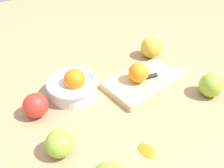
% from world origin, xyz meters
% --- Properties ---
extents(ground_plane, '(2.40, 2.40, 0.00)m').
position_xyz_m(ground_plane, '(0.00, 0.00, 0.00)').
color(ground_plane, tan).
extents(bowl, '(0.16, 0.16, 0.09)m').
position_xyz_m(bowl, '(-0.12, 0.12, 0.03)').
color(bowl, silver).
rests_on(bowl, ground_plane).
extents(cutting_board, '(0.27, 0.18, 0.02)m').
position_xyz_m(cutting_board, '(0.10, 0.04, 0.01)').
color(cutting_board, '#DBB77F').
rests_on(cutting_board, ground_plane).
extents(orange_on_board, '(0.07, 0.07, 0.07)m').
position_xyz_m(orange_on_board, '(0.08, 0.05, 0.05)').
color(orange_on_board, orange).
rests_on(orange_on_board, cutting_board).
extents(knife, '(0.16, 0.04, 0.01)m').
position_xyz_m(knife, '(0.16, 0.03, 0.03)').
color(knife, silver).
rests_on(knife, cutting_board).
extents(apple_front_right, '(0.08, 0.08, 0.08)m').
position_xyz_m(apple_front_right, '(0.25, -0.11, 0.04)').
color(apple_front_right, '#8EB738').
rests_on(apple_front_right, ground_plane).
extents(apple_back_right, '(0.08, 0.08, 0.08)m').
position_xyz_m(apple_back_right, '(0.24, 0.18, 0.04)').
color(apple_back_right, gold).
rests_on(apple_back_right, ground_plane).
extents(apple_back_left, '(0.07, 0.07, 0.07)m').
position_xyz_m(apple_back_left, '(-0.25, 0.09, 0.04)').
color(apple_back_left, red).
rests_on(apple_back_left, ground_plane).
extents(apple_front_left, '(0.07, 0.07, 0.07)m').
position_xyz_m(apple_front_left, '(-0.24, -0.07, 0.03)').
color(apple_front_left, '#8EB738').
rests_on(apple_front_left, ground_plane).
extents(citrus_peel, '(0.04, 0.06, 0.01)m').
position_xyz_m(citrus_peel, '(-0.06, -0.17, 0.00)').
color(citrus_peel, orange).
rests_on(citrus_peel, ground_plane).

